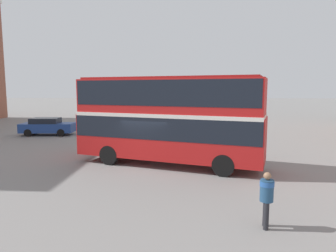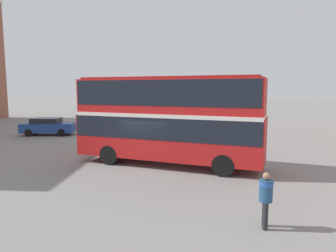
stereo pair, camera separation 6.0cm
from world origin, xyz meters
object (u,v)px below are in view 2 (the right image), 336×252
pedestrian_foreground (266,194)px  parked_car_kerb_far (187,120)px  double_decker_bus (168,115)px  parked_car_kerb_near (48,126)px

pedestrian_foreground → parked_car_kerb_far: 23.73m
double_decker_bus → pedestrian_foreground: size_ratio=6.08×
parked_car_kerb_near → parked_car_kerb_far: (12.51, 6.31, 0.01)m
pedestrian_foreground → parked_car_kerb_far: (-2.31, 23.62, -0.23)m
pedestrian_foreground → parked_car_kerb_far: size_ratio=0.37×
parked_car_kerb_far → pedestrian_foreground: bearing=-82.9°
parked_car_kerb_near → parked_car_kerb_far: bearing=22.1°
double_decker_bus → pedestrian_foreground: 8.23m
parked_car_kerb_near → parked_car_kerb_far: parked_car_kerb_far is taller
pedestrian_foreground → parked_car_kerb_far: pedestrian_foreground is taller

